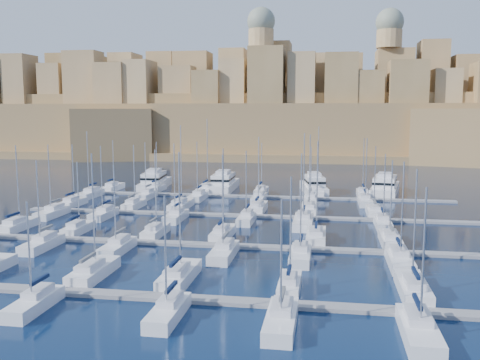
% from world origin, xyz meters
% --- Properties ---
extents(ground, '(600.00, 600.00, 0.00)m').
position_xyz_m(ground, '(0.00, 0.00, 0.00)').
color(ground, '#021232').
rests_on(ground, ground).
extents(pontoon_near, '(84.00, 2.00, 0.40)m').
position_xyz_m(pontoon_near, '(0.00, -34.00, 0.20)').
color(pontoon_near, slate).
rests_on(pontoon_near, ground).
extents(pontoon_mid_near, '(84.00, 2.00, 0.40)m').
position_xyz_m(pontoon_mid_near, '(0.00, -12.00, 0.20)').
color(pontoon_mid_near, slate).
rests_on(pontoon_mid_near, ground).
extents(pontoon_mid_far, '(84.00, 2.00, 0.40)m').
position_xyz_m(pontoon_mid_far, '(0.00, 10.00, 0.20)').
color(pontoon_mid_far, slate).
rests_on(pontoon_mid_far, ground).
extents(pontoon_far, '(84.00, 2.00, 0.40)m').
position_xyz_m(pontoon_far, '(0.00, 32.00, 0.20)').
color(pontoon_far, slate).
rests_on(pontoon_far, ground).
extents(sailboat_2, '(2.84, 9.48, 14.77)m').
position_xyz_m(sailboat_2, '(-11.73, -28.38, 0.75)').
color(sailboat_2, white).
rests_on(sailboat_2, ground).
extents(sailboat_3, '(2.92, 9.72, 15.05)m').
position_xyz_m(sailboat_3, '(-1.44, -28.26, 0.76)').
color(sailboat_3, white).
rests_on(sailboat_3, ground).
extents(sailboat_4, '(2.27, 7.55, 12.68)m').
position_xyz_m(sailboat_4, '(11.17, -29.32, 0.72)').
color(sailboat_4, white).
rests_on(sailboat_4, ground).
extents(sailboat_5, '(2.85, 9.50, 13.63)m').
position_xyz_m(sailboat_5, '(24.12, -28.37, 0.74)').
color(sailboat_5, white).
rests_on(sailboat_5, ground).
extents(sailboat_8, '(2.39, 7.95, 11.12)m').
position_xyz_m(sailboat_8, '(-13.00, -38.87, 0.71)').
color(sailboat_8, white).
rests_on(sailboat_8, ground).
extents(sailboat_9, '(2.42, 8.08, 12.09)m').
position_xyz_m(sailboat_9, '(0.53, -38.93, 0.72)').
color(sailboat_9, white).
rests_on(sailboat_9, ground).
extents(sailboat_10, '(2.63, 8.78, 12.07)m').
position_xyz_m(sailboat_10, '(11.12, -39.28, 0.72)').
color(sailboat_10, white).
rests_on(sailboat_10, ground).
extents(sailboat_11, '(2.83, 9.42, 13.46)m').
position_xyz_m(sailboat_11, '(22.93, -39.59, 0.74)').
color(sailboat_11, white).
rests_on(sailboat_11, ground).
extents(sailboat_12, '(2.71, 9.04, 14.05)m').
position_xyz_m(sailboat_12, '(-34.83, -6.60, 0.74)').
color(sailboat_12, white).
rests_on(sailboat_12, ground).
extents(sailboat_13, '(2.36, 7.85, 11.63)m').
position_xyz_m(sailboat_13, '(-24.04, -7.18, 0.71)').
color(sailboat_13, white).
rests_on(sailboat_13, ground).
extents(sailboat_14, '(2.41, 8.04, 13.70)m').
position_xyz_m(sailboat_14, '(-11.25, -7.08, 0.74)').
color(sailboat_14, white).
rests_on(sailboat_14, ground).
extents(sailboat_15, '(2.66, 8.85, 13.93)m').
position_xyz_m(sailboat_15, '(-0.67, -6.69, 0.74)').
color(sailboat_15, white).
rests_on(sailboat_15, ground).
extents(sailboat_16, '(2.79, 9.29, 15.16)m').
position_xyz_m(sailboat_16, '(13.47, -6.47, 0.76)').
color(sailboat_16, white).
rests_on(sailboat_16, ground).
extents(sailboat_17, '(2.71, 9.02, 12.54)m').
position_xyz_m(sailboat_17, '(24.15, -6.60, 0.73)').
color(sailboat_17, white).
rests_on(sailboat_17, ground).
extents(sailboat_19, '(2.61, 8.71, 12.85)m').
position_xyz_m(sailboat_19, '(-24.47, -17.24, 0.73)').
color(sailboat_19, white).
rests_on(sailboat_19, ground).
extents(sailboat_20, '(2.60, 8.66, 12.41)m').
position_xyz_m(sailboat_20, '(-13.32, -17.22, 0.73)').
color(sailboat_20, white).
rests_on(sailboat_20, ground).
extents(sailboat_21, '(2.74, 9.12, 14.00)m').
position_xyz_m(sailboat_21, '(1.61, -17.45, 0.74)').
color(sailboat_21, white).
rests_on(sailboat_21, ground).
extents(sailboat_22, '(2.60, 8.66, 14.31)m').
position_xyz_m(sailboat_22, '(11.71, -17.22, 0.74)').
color(sailboat_22, white).
rests_on(sailboat_22, ground).
extents(sailboat_23, '(2.81, 9.35, 13.48)m').
position_xyz_m(sailboat_23, '(24.11, -17.56, 0.74)').
color(sailboat_23, white).
rests_on(sailboat_23, ground).
extents(sailboat_24, '(2.52, 8.40, 12.84)m').
position_xyz_m(sailboat_24, '(-36.05, 15.09, 0.73)').
color(sailboat_24, white).
rests_on(sailboat_24, ground).
extents(sailboat_25, '(2.47, 8.23, 12.90)m').
position_xyz_m(sailboat_25, '(-23.02, 15.01, 0.73)').
color(sailboat_25, white).
rests_on(sailboat_25, ground).
extents(sailboat_26, '(2.98, 9.95, 16.78)m').
position_xyz_m(sailboat_26, '(-13.62, 15.85, 0.77)').
color(sailboat_26, white).
rests_on(sailboat_26, ground).
extents(sailboat_27, '(2.82, 9.39, 14.67)m').
position_xyz_m(sailboat_27, '(1.86, 15.58, 0.75)').
color(sailboat_27, white).
rests_on(sailboat_27, ground).
extents(sailboat_28, '(2.96, 9.85, 15.16)m').
position_xyz_m(sailboat_28, '(11.61, 15.81, 0.76)').
color(sailboat_28, white).
rests_on(sailboat_28, ground).
extents(sailboat_29, '(2.67, 8.91, 13.14)m').
position_xyz_m(sailboat_29, '(23.64, 15.34, 0.73)').
color(sailboat_29, white).
rests_on(sailboat_29, ground).
extents(sailboat_30, '(2.75, 9.15, 13.54)m').
position_xyz_m(sailboat_30, '(-34.79, 4.54, 0.74)').
color(sailboat_30, white).
rests_on(sailboat_30, ground).
extents(sailboat_31, '(2.55, 8.49, 13.41)m').
position_xyz_m(sailboat_31, '(-24.95, 4.86, 0.73)').
color(sailboat_31, white).
rests_on(sailboat_31, ground).
extents(sailboat_32, '(2.62, 8.75, 13.97)m').
position_xyz_m(sailboat_32, '(-11.38, 4.74, 0.74)').
color(sailboat_32, white).
rests_on(sailboat_32, ground).
extents(sailboat_33, '(2.48, 8.25, 12.82)m').
position_xyz_m(sailboat_33, '(1.23, 4.98, 0.73)').
color(sailboat_33, white).
rests_on(sailboat_33, ground).
extents(sailboat_34, '(3.17, 10.56, 15.98)m').
position_xyz_m(sailboat_34, '(11.10, 3.85, 0.77)').
color(sailboat_34, white).
rests_on(sailboat_34, ground).
extents(sailboat_35, '(2.46, 8.21, 12.63)m').
position_xyz_m(sailboat_35, '(24.23, 5.00, 0.72)').
color(sailboat_35, white).
rests_on(sailboat_35, ground).
extents(sailboat_36, '(2.63, 8.78, 12.49)m').
position_xyz_m(sailboat_36, '(-36.70, 37.28, 0.73)').
color(sailboat_36, white).
rests_on(sailboat_36, ground).
extents(sailboat_37, '(2.54, 8.47, 12.16)m').
position_xyz_m(sailboat_37, '(-25.64, 37.13, 0.72)').
color(sailboat_37, white).
rests_on(sailboat_37, ground).
extents(sailboat_38, '(3.12, 10.39, 17.70)m').
position_xyz_m(sailboat_38, '(-13.38, 38.07, 0.78)').
color(sailboat_38, white).
rests_on(sailboat_38, ground).
extents(sailboat_39, '(2.59, 8.64, 12.19)m').
position_xyz_m(sailboat_39, '(-0.22, 37.21, 0.72)').
color(sailboat_39, white).
rests_on(sailboat_39, ground).
extents(sailboat_40, '(3.05, 10.16, 16.06)m').
position_xyz_m(sailboat_40, '(12.79, 37.96, 0.77)').
color(sailboat_40, white).
rests_on(sailboat_40, ground).
extents(sailboat_41, '(2.57, 8.57, 13.48)m').
position_xyz_m(sailboat_41, '(22.91, 37.18, 0.74)').
color(sailboat_41, white).
rests_on(sailboat_41, ground).
extents(sailboat_42, '(2.89, 9.63, 15.06)m').
position_xyz_m(sailboat_42, '(-37.56, 26.30, 0.76)').
color(sailboat_42, white).
rests_on(sailboat_42, ground).
extents(sailboat_43, '(2.51, 8.37, 12.73)m').
position_xyz_m(sailboat_43, '(-24.50, 26.92, 0.73)').
color(sailboat_43, white).
rests_on(sailboat_43, ground).
extents(sailboat_44, '(2.70, 9.00, 12.99)m').
position_xyz_m(sailboat_44, '(-12.74, 26.62, 0.73)').
color(sailboat_44, white).
rests_on(sailboat_44, ground).
extents(sailboat_45, '(2.59, 8.64, 11.44)m').
position_xyz_m(sailboat_45, '(0.60, 26.79, 0.72)').
color(sailboat_45, white).
rests_on(sailboat_45, ground).
extents(sailboat_46, '(2.72, 9.07, 12.23)m').
position_xyz_m(sailboat_46, '(11.54, 26.58, 0.73)').
color(sailboat_46, white).
rests_on(sailboat_46, ground).
extents(sailboat_47, '(2.65, 8.84, 14.09)m').
position_xyz_m(sailboat_47, '(22.75, 26.69, 0.74)').
color(sailboat_47, white).
rests_on(sailboat_47, ground).
extents(motor_yacht_a, '(6.98, 17.83, 5.25)m').
position_xyz_m(motor_yacht_a, '(-27.67, 41.85, 1.73)').
color(motor_yacht_a, white).
rests_on(motor_yacht_a, ground).
extents(motor_yacht_b, '(5.42, 17.26, 5.25)m').
position_xyz_m(motor_yacht_b, '(-10.05, 41.75, 1.73)').
color(motor_yacht_b, white).
rests_on(motor_yacht_b, ground).
extents(motor_yacht_c, '(7.36, 16.39, 5.25)m').
position_xyz_m(motor_yacht_c, '(11.82, 41.10, 1.73)').
color(motor_yacht_c, white).
rests_on(motor_yacht_c, ground).
extents(motor_yacht_d, '(8.68, 19.36, 5.25)m').
position_xyz_m(motor_yacht_d, '(28.27, 42.48, 1.73)').
color(motor_yacht_d, white).
rests_on(motor_yacht_d, ground).
extents(fortified_city, '(460.00, 108.95, 59.52)m').
position_xyz_m(fortified_city, '(-0.19, 155.26, 14.74)').
color(fortified_city, brown).
rests_on(fortified_city, ground).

